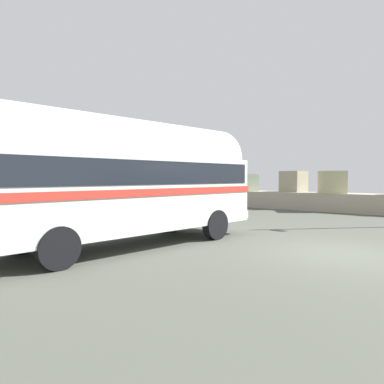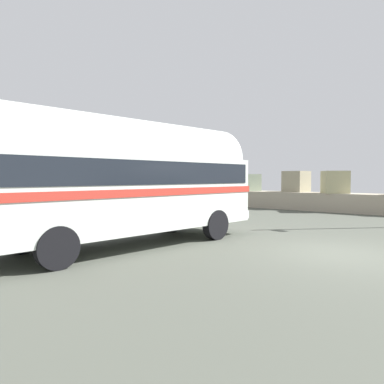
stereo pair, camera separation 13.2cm
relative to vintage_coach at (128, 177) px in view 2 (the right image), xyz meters
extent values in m
cube|color=#4B4F45|center=(5.10, 2.79, -2.04)|extent=(32.00, 26.00, 0.02)
cube|color=tan|center=(-8.30, 14.78, -0.45)|extent=(1.28, 1.22, 1.00)
cube|color=#9BAA8F|center=(-4.18, 14.52, -0.37)|extent=(1.65, 1.67, 1.15)
cube|color=gray|center=(-0.99, 14.91, -0.28)|extent=(1.54, 1.55, 1.34)
cube|color=tan|center=(1.56, 14.43, -0.29)|extent=(1.83, 1.82, 1.31)
cylinder|color=black|center=(-0.80, 2.71, -1.55)|extent=(0.39, 0.99, 0.96)
cylinder|color=black|center=(1.39, 2.46, -1.55)|extent=(0.39, 0.99, 0.96)
cylinder|color=black|center=(-1.39, -2.47, -1.55)|extent=(0.39, 0.99, 0.96)
cylinder|color=black|center=(0.80, -2.72, -1.55)|extent=(0.39, 0.99, 0.96)
cube|color=silver|center=(0.00, 0.00, -0.48)|extent=(3.34, 8.62, 2.10)
cylinder|color=silver|center=(0.00, 0.00, 0.57)|extent=(3.10, 8.26, 2.20)
cube|color=#BC3227|center=(0.00, 0.00, -0.42)|extent=(3.40, 8.71, 0.20)
cube|color=black|center=(0.00, 0.00, 0.10)|extent=(3.34, 8.29, 0.64)
cube|color=silver|center=(0.49, 4.24, -1.35)|extent=(2.28, 0.42, 0.28)
camera|label=1|loc=(7.67, -6.78, -0.03)|focal=32.48mm
camera|label=2|loc=(7.78, -6.70, -0.03)|focal=32.48mm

